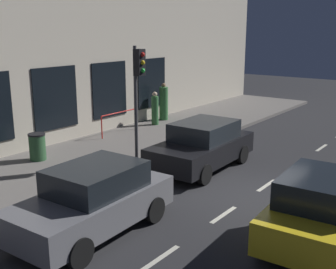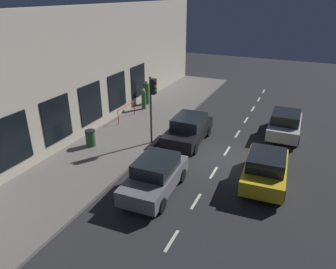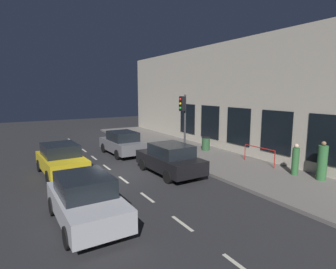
# 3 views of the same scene
# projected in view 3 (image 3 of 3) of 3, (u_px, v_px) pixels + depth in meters

# --- Properties ---
(ground_plane) EXTENTS (60.00, 60.00, 0.00)m
(ground_plane) POSITION_uv_depth(u_px,v_px,m) (116.00, 175.00, 14.36)
(ground_plane) COLOR #28282B
(sidewalk) EXTENTS (4.50, 32.00, 0.15)m
(sidewalk) POSITION_uv_depth(u_px,v_px,m) (211.00, 158.00, 17.47)
(sidewalk) COLOR slate
(sidewalk) RESTS_ON ground
(building_facade) EXTENTS (0.65, 32.00, 7.59)m
(building_facade) POSITION_uv_depth(u_px,v_px,m) (243.00, 99.00, 18.16)
(building_facade) COLOR beige
(building_facade) RESTS_ON ground
(lane_centre_line) EXTENTS (0.12, 27.20, 0.01)m
(lane_centre_line) POSITION_uv_depth(u_px,v_px,m) (124.00, 180.00, 13.51)
(lane_centre_line) COLOR beige
(lane_centre_line) RESTS_ON ground
(traffic_light) EXTENTS (0.46, 0.32, 3.93)m
(traffic_light) POSITION_uv_depth(u_px,v_px,m) (183.00, 113.00, 16.01)
(traffic_light) COLOR #424244
(traffic_light) RESTS_ON sidewalk
(parked_car_0) EXTENTS (2.13, 4.00, 1.58)m
(parked_car_0) POSITION_uv_depth(u_px,v_px,m) (61.00, 159.00, 14.33)
(parked_car_0) COLOR gold
(parked_car_0) RESTS_ON ground
(parked_car_1) EXTENTS (2.06, 4.22, 1.58)m
(parked_car_1) POSITION_uv_depth(u_px,v_px,m) (170.00, 159.00, 14.41)
(parked_car_1) COLOR black
(parked_car_1) RESTS_ON ground
(parked_car_2) EXTENTS (2.02, 4.07, 1.58)m
(parked_car_2) POSITION_uv_depth(u_px,v_px,m) (122.00, 143.00, 18.80)
(parked_car_2) COLOR slate
(parked_car_2) RESTS_ON ground
(parked_car_3) EXTENTS (1.97, 3.98, 1.58)m
(parked_car_3) POSITION_uv_depth(u_px,v_px,m) (86.00, 200.00, 9.04)
(parked_car_3) COLOR #B7B7BC
(parked_car_3) RESTS_ON ground
(pedestrian_0) EXTENTS (0.46, 0.46, 1.57)m
(pedestrian_0) POSITION_uv_depth(u_px,v_px,m) (295.00, 160.00, 13.74)
(pedestrian_0) COLOR #336B38
(pedestrian_0) RESTS_ON sidewalk
(pedestrian_1) EXTENTS (0.50, 0.50, 1.84)m
(pedestrian_1) POSITION_uv_depth(u_px,v_px,m) (322.00, 162.00, 12.94)
(pedestrian_1) COLOR #336B38
(pedestrian_1) RESTS_ON sidewalk
(trash_bin) EXTENTS (0.59, 0.59, 0.94)m
(trash_bin) POSITION_uv_depth(u_px,v_px,m) (206.00, 144.00, 19.48)
(trash_bin) COLOR #2D5633
(trash_bin) RESTS_ON sidewalk
(red_railing) EXTENTS (0.05, 2.19, 0.97)m
(red_railing) POSITION_uv_depth(u_px,v_px,m) (259.00, 151.00, 15.79)
(red_railing) COLOR red
(red_railing) RESTS_ON sidewalk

